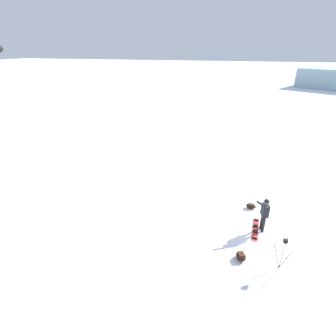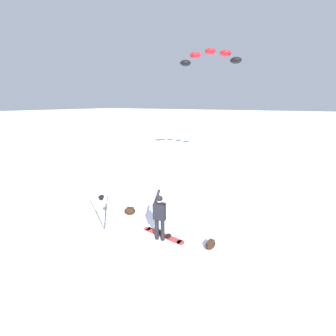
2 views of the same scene
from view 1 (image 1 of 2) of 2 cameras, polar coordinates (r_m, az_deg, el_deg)
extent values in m
plane|color=white|center=(12.74, 22.47, -14.08)|extent=(300.00, 300.00, 0.00)
cylinder|color=black|center=(12.66, 20.33, -11.62)|extent=(0.14, 0.14, 0.81)
cylinder|color=black|center=(12.83, 20.06, -11.04)|extent=(0.14, 0.14, 0.81)
cube|color=black|center=(12.36, 20.68, -8.73)|extent=(0.45, 0.34, 0.58)
sphere|color=tan|center=(12.14, 20.99, -7.04)|extent=(0.22, 0.22, 0.22)
sphere|color=black|center=(12.12, 21.01, -6.92)|extent=(0.23, 0.23, 0.23)
cylinder|color=black|center=(11.93, 20.08, -7.65)|extent=(0.20, 0.53, 0.40)
cylinder|color=black|center=(12.52, 20.51, -8.22)|extent=(0.09, 0.09, 0.58)
cube|color=#B23333|center=(12.93, 18.76, -12.70)|extent=(1.52, 0.38, 0.02)
cylinder|color=#B23333|center=(12.33, 18.59, -14.77)|extent=(0.27, 0.27, 0.02)
cylinder|color=#B23333|center=(13.54, 18.92, -10.81)|extent=(0.27, 0.27, 0.02)
cube|color=black|center=(12.72, 18.75, -13.11)|extent=(0.16, 0.21, 0.08)
cube|color=black|center=(13.07, 18.84, -11.95)|extent=(0.16, 0.21, 0.08)
ellipsoid|color=black|center=(11.18, 15.83, -18.26)|extent=(0.58, 0.53, 0.30)
cube|color=#402618|center=(11.11, 15.90, -17.87)|extent=(0.35, 0.32, 0.08)
cylinder|color=#262628|center=(10.94, 22.85, -17.40)|extent=(0.10, 0.41, 1.24)
cylinder|color=#262628|center=(10.92, 24.59, -17.91)|extent=(0.34, 0.27, 1.24)
cylinder|color=#262628|center=(11.16, 24.11, -16.73)|extent=(0.40, 0.17, 1.24)
cube|color=black|center=(10.60, 24.48, -14.74)|extent=(0.10, 0.10, 0.06)
cube|color=black|center=(10.55, 24.56, -14.40)|extent=(0.12, 0.16, 0.10)
ellipsoid|color=black|center=(14.26, 17.88, -8.03)|extent=(0.33, 0.51, 0.27)
cube|color=#402618|center=(14.21, 17.93, -7.72)|extent=(0.20, 0.30, 0.08)
camera|label=2|loc=(16.06, 42.34, 7.84)|focal=23.43mm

